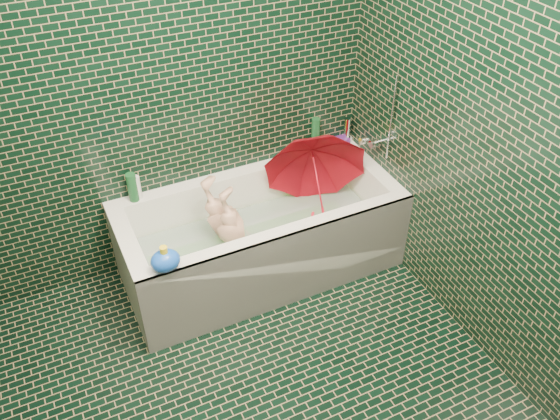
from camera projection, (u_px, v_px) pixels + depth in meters
name	position (u px, v px, depth m)	size (l,w,h in m)	color
floor	(263.00, 420.00, 2.99)	(2.80, 2.80, 0.00)	black
wall_back	(152.00, 81.00, 3.20)	(2.80, 2.80, 0.00)	black
wall_right	(522.00, 151.00, 2.65)	(2.80, 2.80, 0.00)	black
bathtub	(261.00, 244.00, 3.72)	(1.70, 0.75, 0.55)	white
bath_mat	(260.00, 249.00, 3.77)	(1.35, 0.47, 0.01)	#4AC627
water	(260.00, 232.00, 3.68)	(1.48, 0.53, 0.00)	silver
faucet	(379.00, 137.00, 3.66)	(0.18, 0.19, 0.55)	silver
child	(234.00, 237.00, 3.62)	(0.32, 0.21, 0.87)	#D7A186
umbrella	(318.00, 182.00, 3.65)	(0.62, 0.62, 0.55)	red
soap_bottle_a	(346.00, 142.00, 4.04)	(0.10, 0.10, 0.26)	white
soap_bottle_b	(345.00, 146.00, 3.99)	(0.09, 0.09, 0.19)	#521F75
soap_bottle_c	(331.00, 149.00, 3.97)	(0.12, 0.12, 0.16)	#164D26
bottle_right_tall	(315.00, 135.00, 3.88)	(0.06, 0.06, 0.24)	#164D26
bottle_right_pump	(347.00, 130.00, 3.98)	(0.05, 0.05, 0.18)	silver
bottle_left_tall	(132.00, 187.00, 3.47)	(0.06, 0.06, 0.18)	#164D26
bottle_left_short	(136.00, 187.00, 3.49)	(0.05, 0.05, 0.15)	white
rubber_duck	(319.00, 147.00, 3.91)	(0.11, 0.08, 0.08)	yellow
bath_toy	(165.00, 260.00, 3.01)	(0.19, 0.18, 0.15)	blue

